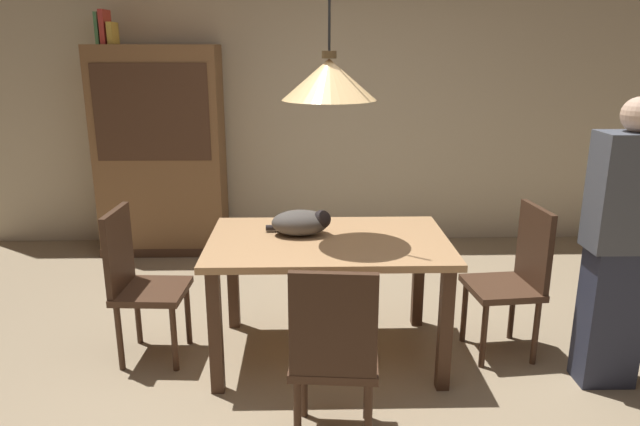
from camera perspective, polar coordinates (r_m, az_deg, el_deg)
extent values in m
plane|color=#998466|center=(3.40, -0.29, -16.57)|extent=(10.00, 10.00, 0.00)
cube|color=beige|center=(5.53, -0.84, 12.03)|extent=(6.40, 0.10, 2.90)
cube|color=tan|center=(3.41, 0.83, -2.86)|extent=(1.40, 0.90, 0.04)
cube|color=#472D1E|center=(3.23, -10.20, -11.45)|extent=(0.07, 0.07, 0.71)
cube|color=#472D1E|center=(3.28, 12.16, -11.14)|extent=(0.07, 0.07, 0.71)
cube|color=#472D1E|center=(3.94, -8.52, -6.23)|extent=(0.07, 0.07, 0.71)
cube|color=#472D1E|center=(3.98, 9.61, -6.05)|extent=(0.07, 0.07, 0.71)
cube|color=#472D1E|center=(3.71, 17.38, -7.00)|extent=(0.44, 0.44, 0.04)
cube|color=#40291B|center=(3.69, 20.26, -3.04)|extent=(0.07, 0.38, 0.48)
cylinder|color=#472D1E|center=(3.87, 13.95, -9.36)|extent=(0.04, 0.04, 0.41)
cylinder|color=#472D1E|center=(3.61, 15.74, -11.46)|extent=(0.04, 0.04, 0.41)
cylinder|color=#472D1E|center=(3.99, 18.30, -8.92)|extent=(0.04, 0.04, 0.41)
cylinder|color=#472D1E|center=(3.74, 20.37, -10.90)|extent=(0.04, 0.04, 0.41)
cube|color=#472D1E|center=(2.80, 1.43, -14.01)|extent=(0.43, 0.43, 0.04)
cube|color=#40291B|center=(2.52, 1.30, -10.93)|extent=(0.38, 0.07, 0.48)
cylinder|color=#472D1E|center=(3.06, 4.66, -16.23)|extent=(0.04, 0.04, 0.41)
cylinder|color=#472D1E|center=(3.07, -1.57, -16.06)|extent=(0.04, 0.04, 0.41)
cylinder|color=#472D1E|center=(2.79, 4.74, -19.73)|extent=(0.04, 0.04, 0.41)
cylinder|color=#472D1E|center=(2.80, -2.22, -19.52)|extent=(0.04, 0.04, 0.41)
cube|color=#472D1E|center=(3.64, -16.11, -7.35)|extent=(0.42, 0.42, 0.04)
cube|color=#40291B|center=(3.60, -19.16, -3.40)|extent=(0.06, 0.38, 0.48)
cylinder|color=#472D1E|center=(3.55, -14.09, -11.82)|extent=(0.04, 0.04, 0.41)
cylinder|color=#472D1E|center=(3.82, -12.81, -9.62)|extent=(0.04, 0.04, 0.41)
cylinder|color=#472D1E|center=(3.64, -19.04, -11.46)|extent=(0.04, 0.04, 0.41)
cylinder|color=#472D1E|center=(3.91, -17.42, -9.36)|extent=(0.04, 0.04, 0.41)
ellipsoid|color=#4C4742|center=(3.46, -1.95, -0.95)|extent=(0.35, 0.23, 0.15)
sphere|color=black|center=(3.43, 0.17, -0.63)|extent=(0.11, 0.11, 0.11)
cylinder|color=black|center=(3.53, -3.87, -1.45)|extent=(0.18, 0.04, 0.04)
cone|color=#E5B775|center=(3.23, 0.90, 12.94)|extent=(0.52, 0.52, 0.22)
cylinder|color=#513D23|center=(3.23, 0.91, 15.25)|extent=(0.08, 0.08, 0.04)
cube|color=brown|center=(5.43, -15.30, 5.80)|extent=(1.10, 0.44, 1.85)
cube|color=#472D1E|center=(5.16, -16.19, 9.39)|extent=(0.97, 0.01, 0.81)
cube|color=#472D1E|center=(5.64, -14.65, -3.08)|extent=(1.12, 0.45, 0.08)
cube|color=#427A4C|center=(5.47, -20.77, 16.56)|extent=(0.03, 0.20, 0.26)
cube|color=#B73833|center=(5.46, -20.27, 16.71)|extent=(0.04, 0.22, 0.28)
cube|color=gold|center=(5.44, -19.63, 16.25)|extent=(0.04, 0.20, 0.18)
cube|color=#2D3347|center=(3.63, 26.49, -9.08)|extent=(0.30, 0.20, 0.79)
cube|color=#4C515B|center=(3.42, 27.95, 1.81)|extent=(0.36, 0.22, 0.63)
sphere|color=#DBB293|center=(3.35, 28.84, 8.43)|extent=(0.18, 0.18, 0.18)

